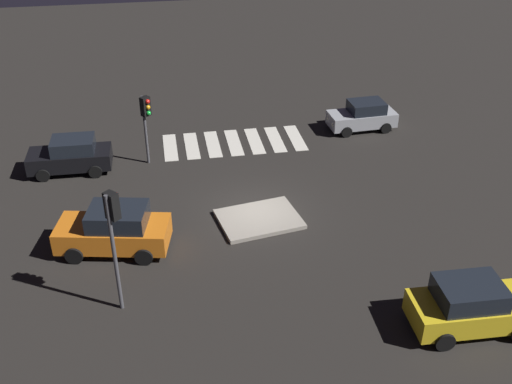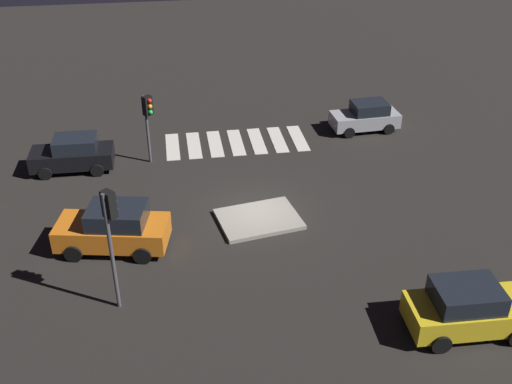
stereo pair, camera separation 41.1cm
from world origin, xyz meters
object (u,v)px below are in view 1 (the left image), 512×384
at_px(car_silver, 363,116).
at_px(car_black, 71,155).
at_px(car_orange, 114,230).
at_px(car_yellow, 472,306).
at_px(traffic_light_east, 146,114).
at_px(traffic_light_north, 113,223).
at_px(traffic_island, 259,219).

height_order(car_silver, car_black, car_black).
height_order(car_black, car_orange, car_orange).
bearing_deg(car_yellow, traffic_light_east, 128.75).
height_order(car_yellow, traffic_light_north, traffic_light_north).
xyz_separation_m(traffic_light_east, traffic_light_north, (1.17, 10.76, 0.79)).
distance_m(car_orange, traffic_light_north, 4.37).
xyz_separation_m(traffic_island, car_silver, (-7.43, -8.34, 0.72)).
height_order(car_orange, traffic_light_north, traffic_light_north).
distance_m(traffic_island, car_yellow, 9.72).
height_order(car_silver, traffic_light_east, traffic_light_east).
bearing_deg(traffic_island, car_orange, 10.05).
xyz_separation_m(traffic_island, car_yellow, (-5.89, 7.68, 0.83)).
height_order(traffic_island, car_silver, car_silver).
relative_size(traffic_island, car_yellow, 0.88).
xyz_separation_m(car_silver, car_orange, (13.48, 9.41, 0.14)).
xyz_separation_m(car_orange, traffic_light_north, (-0.36, 3.51, 2.58)).
bearing_deg(car_orange, traffic_light_east, -90.34).
relative_size(car_orange, traffic_light_north, 1.01).
relative_size(car_silver, car_orange, 0.82).
bearing_deg(car_orange, traffic_light_north, 107.35).
distance_m(traffic_island, traffic_light_north, 8.08).
bearing_deg(car_yellow, traffic_light_north, 166.85).
height_order(car_black, traffic_light_east, traffic_light_east).
xyz_separation_m(car_silver, car_yellow, (1.54, 16.02, 0.10)).
bearing_deg(traffic_light_east, car_orange, -51.89).
bearing_deg(car_yellow, traffic_island, 129.33).
bearing_deg(car_black, traffic_light_east, -176.89).
distance_m(traffic_island, car_black, 10.34).
distance_m(car_black, car_yellow, 19.78).
xyz_separation_m(traffic_island, car_black, (8.35, -6.04, 0.77)).
relative_size(car_silver, traffic_light_north, 0.83).
distance_m(car_black, traffic_light_north, 11.27).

